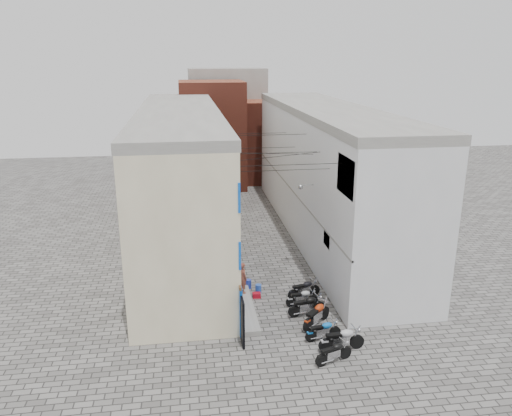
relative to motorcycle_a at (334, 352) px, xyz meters
name	(u,v)px	position (x,y,z in m)	size (l,w,h in m)	color
ground	(295,333)	(-1.07, 2.46, -0.51)	(90.00, 90.00, 0.00)	#514F4D
plinth	(226,236)	(-3.12, 15.46, -0.38)	(0.90, 26.00, 0.25)	gray
building_left	(182,177)	(-6.05, 15.41, 3.99)	(5.10, 27.00, 9.00)	beige
building_right	(326,172)	(3.93, 15.45, 4.00)	(5.94, 26.00, 9.00)	silver
building_far_brick_left	(212,135)	(-3.07, 30.46, 4.49)	(6.00, 6.00, 10.00)	maroon
building_far_brick_right	(261,140)	(1.93, 32.46, 3.49)	(5.00, 6.00, 8.00)	maroon
building_far_concrete	(227,121)	(-1.07, 36.46, 4.99)	(8.00, 5.00, 11.00)	gray
far_shopfront	(237,179)	(-1.07, 27.66, 0.69)	(2.00, 0.30, 2.40)	black
overhead_wires	(269,151)	(-1.07, 10.10, 6.61)	(5.80, 13.02, 1.32)	black
motorcycle_a	(334,352)	(0.00, 0.00, 0.00)	(0.56, 1.76, 1.02)	black
motorcycle_b	(342,338)	(0.60, 0.81, 0.09)	(0.65, 2.07, 1.20)	#ABAAAF
motorcycle_c	(323,330)	(0.04, 1.77, -0.01)	(0.54, 1.72, 1.00)	#0B5AAE
motorcycle_d	(317,314)	(0.07, 3.03, 0.10)	(0.66, 2.09, 1.21)	#9F2B0B
motorcycle_e	(307,305)	(-0.16, 4.04, 0.05)	(0.62, 1.95, 1.13)	black
motorcycle_f	(302,297)	(-0.16, 5.02, -0.02)	(0.53, 1.69, 0.98)	#A2A3A7
motorcycle_g	(304,288)	(0.14, 5.85, 0.03)	(0.59, 1.88, 1.09)	black
person_a	(243,278)	(-3.04, 6.43, 0.58)	(0.62, 0.40, 1.69)	brown
person_b	(237,273)	(-3.21, 7.44, 0.44)	(0.68, 0.53, 1.40)	#333B4D
water_jug_near	(258,289)	(-2.16, 6.71, -0.26)	(0.32, 0.32, 0.50)	blue
water_jug_far	(248,284)	(-2.62, 7.38, -0.26)	(0.32, 0.32, 0.51)	#2133A5
red_crate	(257,295)	(-2.33, 6.22, -0.38)	(0.42, 0.31, 0.26)	#A10B1A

